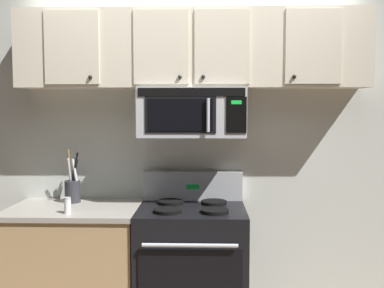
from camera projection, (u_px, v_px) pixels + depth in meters
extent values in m
cube|color=silver|center=(193.00, 141.00, 3.49)|extent=(5.20, 0.10, 2.70)
cube|color=black|center=(192.00, 270.00, 3.19)|extent=(0.76, 0.64, 0.90)
cylinder|color=#B7BABF|center=(190.00, 245.00, 2.82)|extent=(0.61, 0.03, 0.03)
cube|color=#B7BABF|center=(193.00, 186.00, 3.43)|extent=(0.76, 0.07, 0.22)
cube|color=#19D83F|center=(193.00, 187.00, 3.40)|extent=(0.10, 0.00, 0.04)
cylinder|color=black|center=(167.00, 211.00, 3.02)|extent=(0.19, 0.19, 0.02)
cylinder|color=black|center=(215.00, 211.00, 3.01)|extent=(0.19, 0.19, 0.02)
cylinder|color=black|center=(171.00, 202.00, 3.30)|extent=(0.19, 0.19, 0.02)
cylinder|color=black|center=(214.00, 202.00, 3.29)|extent=(0.19, 0.19, 0.02)
cube|color=#B7BABF|center=(192.00, 112.00, 3.23)|extent=(0.76, 0.39, 0.35)
cube|color=black|center=(191.00, 92.00, 3.02)|extent=(0.73, 0.01, 0.06)
cube|color=black|center=(180.00, 115.00, 3.04)|extent=(0.49, 0.01, 0.25)
cube|color=black|center=(180.00, 115.00, 3.03)|extent=(0.44, 0.01, 0.22)
cube|color=black|center=(236.00, 115.00, 3.02)|extent=(0.14, 0.01, 0.25)
cube|color=#19D83F|center=(236.00, 102.00, 3.01)|extent=(0.07, 0.00, 0.03)
cylinder|color=#B7BABF|center=(208.00, 115.00, 3.01)|extent=(0.02, 0.02, 0.23)
cube|color=beige|center=(192.00, 50.00, 3.22)|extent=(2.50, 0.33, 0.55)
cube|color=beige|center=(72.00, 47.00, 3.08)|extent=(0.38, 0.01, 0.51)
sphere|color=black|center=(90.00, 77.00, 3.08)|extent=(0.03, 0.03, 0.03)
cube|color=beige|center=(161.00, 47.00, 3.06)|extent=(0.38, 0.01, 0.51)
sphere|color=black|center=(180.00, 77.00, 3.06)|extent=(0.03, 0.03, 0.03)
cube|color=beige|center=(222.00, 47.00, 3.05)|extent=(0.38, 0.01, 0.51)
sphere|color=black|center=(203.00, 77.00, 3.05)|extent=(0.03, 0.03, 0.03)
cube|color=beige|center=(314.00, 46.00, 3.03)|extent=(0.38, 0.01, 0.51)
sphere|color=black|center=(294.00, 77.00, 3.03)|extent=(0.03, 0.03, 0.03)
cube|color=tan|center=(76.00, 271.00, 3.23)|extent=(0.90, 0.62, 0.86)
cube|color=#9E998E|center=(75.00, 209.00, 3.19)|extent=(0.93, 0.65, 0.03)
cylinder|color=#2D2D33|center=(73.00, 192.00, 3.35)|extent=(0.12, 0.12, 0.16)
cylinder|color=#BCBCC1|center=(75.00, 175.00, 3.34)|extent=(0.07, 0.05, 0.24)
cylinder|color=black|center=(74.00, 172.00, 3.34)|extent=(0.07, 0.06, 0.29)
cylinder|color=black|center=(75.00, 175.00, 3.35)|extent=(0.05, 0.06, 0.24)
cylinder|color=#A87A47|center=(70.00, 170.00, 3.35)|extent=(0.02, 0.08, 0.31)
cylinder|color=silver|center=(70.00, 175.00, 3.32)|extent=(0.02, 0.09, 0.25)
cylinder|color=white|center=(68.00, 207.00, 2.99)|extent=(0.05, 0.05, 0.09)
cylinder|color=#B7BABF|center=(67.00, 198.00, 2.99)|extent=(0.04, 0.04, 0.02)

